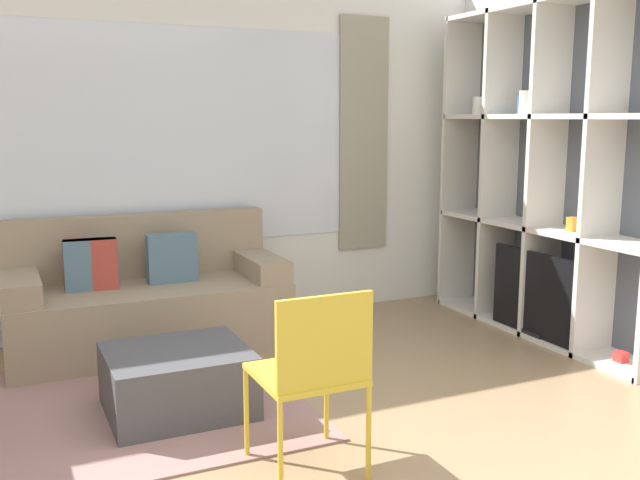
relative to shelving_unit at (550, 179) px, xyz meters
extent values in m
cube|color=white|center=(-2.42, 1.34, 0.20)|extent=(6.35, 0.07, 2.70)
cube|color=silver|center=(-2.42, 1.30, 0.30)|extent=(2.83, 0.01, 1.60)
cube|color=#9E9984|center=(-0.84, 1.29, 0.30)|extent=(0.44, 0.03, 1.90)
cube|color=white|center=(0.18, -0.22, 0.20)|extent=(0.07, 4.26, 2.70)
cube|color=gray|center=(-3.44, -0.12, -1.15)|extent=(2.61, 1.77, 0.01)
cube|color=#515660|center=(0.14, 0.00, 0.05)|extent=(0.02, 2.09, 2.40)
cube|color=silver|center=(-0.03, -0.52, 0.05)|extent=(0.37, 0.04, 2.40)
cube|color=silver|center=(-0.03, 0.00, 0.05)|extent=(0.37, 0.04, 2.40)
cube|color=silver|center=(-0.03, 0.53, 0.05)|extent=(0.37, 0.04, 2.40)
cube|color=silver|center=(-0.03, 1.05, 0.05)|extent=(0.37, 0.04, 2.40)
cube|color=silver|center=(-0.03, 0.00, -1.13)|extent=(0.37, 2.09, 0.04)
cube|color=silver|center=(-0.03, 0.00, -0.35)|extent=(0.37, 2.09, 0.04)
cube|color=silver|center=(-0.03, 0.00, 0.45)|extent=(0.37, 2.09, 0.04)
cube|color=silver|center=(-0.03, 0.00, 1.23)|extent=(0.37, 2.09, 0.04)
cube|color=black|center=(-0.18, -0.09, -0.81)|extent=(0.04, 0.84, 0.61)
cube|color=black|center=(-0.16, -0.09, -1.10)|extent=(0.10, 0.24, 0.03)
cube|color=red|center=(-0.05, -0.79, -1.08)|extent=(0.07, 0.07, 0.07)
cube|color=#388947|center=(-0.05, 0.27, -1.03)|extent=(0.07, 0.07, 0.17)
cylinder|color=white|center=(-0.05, 0.24, 0.55)|extent=(0.10, 0.10, 0.17)
cylinder|color=white|center=(-0.05, 0.82, 0.53)|extent=(0.07, 0.07, 0.14)
cylinder|color=#2856A8|center=(-0.05, 0.29, 0.53)|extent=(0.05, 0.05, 0.13)
cylinder|color=#232328|center=(-0.05, -0.28, -1.05)|extent=(0.08, 0.08, 0.14)
cube|color=orange|center=(-0.05, -0.30, -0.29)|extent=(0.06, 0.06, 0.10)
cube|color=gray|center=(-2.74, 0.84, -0.92)|extent=(1.85, 0.82, 0.46)
cube|color=gray|center=(-2.74, 1.16, -0.47)|extent=(1.85, 0.18, 0.45)
cube|color=gray|center=(-3.55, 0.84, -0.62)|extent=(0.24, 0.76, 0.15)
cube|color=gray|center=(-1.94, 0.84, -0.62)|extent=(0.24, 0.76, 0.15)
cube|color=slate|center=(-2.56, 0.88, -0.53)|extent=(0.34, 0.12, 0.34)
cube|color=slate|center=(-3.10, 0.88, -0.53)|extent=(0.34, 0.12, 0.34)
cube|color=#AD3D33|center=(-3.10, 0.88, -0.53)|extent=(0.35, 0.16, 0.34)
cube|color=#47474C|center=(-2.82, -0.30, -0.97)|extent=(0.75, 0.66, 0.35)
cylinder|color=gold|center=(-2.23, -0.95, -0.93)|extent=(0.02, 0.02, 0.44)
cylinder|color=gold|center=(-2.65, -0.95, -0.93)|extent=(0.02, 0.02, 0.44)
cylinder|color=gold|center=(-2.23, -1.39, -0.93)|extent=(0.02, 0.02, 0.44)
cylinder|color=gold|center=(-2.65, -1.39, -0.93)|extent=(0.02, 0.02, 0.44)
cube|color=gold|center=(-2.44, -1.17, -0.70)|extent=(0.44, 0.46, 0.02)
cube|color=gold|center=(-2.44, -1.38, -0.49)|extent=(0.44, 0.02, 0.40)
camera|label=1|loc=(-3.65, -3.97, 0.44)|focal=40.00mm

